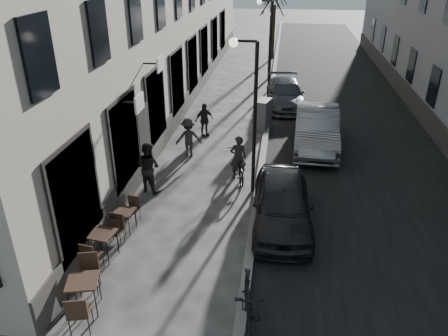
% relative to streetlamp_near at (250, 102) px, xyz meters
% --- Properties ---
extents(ground, '(120.00, 120.00, 0.00)m').
position_rel_streetlamp_near_xyz_m(ground, '(0.17, -6.00, -3.16)').
color(ground, '#3D3B38').
rests_on(ground, ground).
extents(road, '(7.30, 60.00, 0.00)m').
position_rel_streetlamp_near_xyz_m(road, '(4.02, 10.00, -3.16)').
color(road, black).
rests_on(road, ground).
extents(kerb, '(0.25, 60.00, 0.12)m').
position_rel_streetlamp_near_xyz_m(kerb, '(0.37, 10.00, -3.10)').
color(kerb, gray).
rests_on(kerb, ground).
extents(streetlamp_near, '(0.90, 0.28, 5.09)m').
position_rel_streetlamp_near_xyz_m(streetlamp_near, '(0.00, 0.00, 0.00)').
color(streetlamp_near, black).
rests_on(streetlamp_near, ground).
extents(streetlamp_far, '(0.90, 0.28, 5.09)m').
position_rel_streetlamp_near_xyz_m(streetlamp_far, '(0.00, 12.00, 0.00)').
color(streetlamp_far, black).
rests_on(streetlamp_far, ground).
extents(tree_near, '(2.40, 2.40, 5.70)m').
position_rel_streetlamp_near_xyz_m(tree_near, '(0.07, 15.00, 1.50)').
color(tree_near, black).
rests_on(tree_near, ground).
extents(bistro_set_a, '(0.85, 1.71, 0.98)m').
position_rel_streetlamp_near_xyz_m(bistro_set_a, '(-3.16, -6.02, -2.66)').
color(bistro_set_a, '#332016').
rests_on(bistro_set_a, ground).
extents(bistro_set_b, '(0.72, 1.60, 0.92)m').
position_rel_streetlamp_near_xyz_m(bistro_set_b, '(-3.45, -4.16, -2.69)').
color(bistro_set_b, '#332016').
rests_on(bistro_set_b, ground).
extents(bistro_set_c, '(0.61, 1.39, 0.80)m').
position_rel_streetlamp_near_xyz_m(bistro_set_c, '(-3.32, -2.87, -2.75)').
color(bistro_set_c, '#332016').
rests_on(bistro_set_c, ground).
extents(sign_board, '(0.45, 0.61, 0.97)m').
position_rel_streetlamp_near_xyz_m(sign_board, '(-3.83, -6.46, -2.77)').
color(sign_board, black).
rests_on(sign_board, ground).
extents(utility_cabinet, '(0.75, 1.05, 1.42)m').
position_rel_streetlamp_near_xyz_m(utility_cabinet, '(0.19, 5.81, -2.45)').
color(utility_cabinet, '#5E5E60').
rests_on(utility_cabinet, ground).
extents(bicycle, '(1.15, 2.02, 1.00)m').
position_rel_streetlamp_near_xyz_m(bicycle, '(-0.42, 0.88, -2.66)').
color(bicycle, black).
rests_on(bicycle, ground).
extents(cyclist_rider, '(0.68, 0.54, 1.64)m').
position_rel_streetlamp_near_xyz_m(cyclist_rider, '(-0.42, 0.88, -2.34)').
color(cyclist_rider, black).
rests_on(cyclist_rider, ground).
extents(pedestrian_near, '(1.05, 0.94, 1.78)m').
position_rel_streetlamp_near_xyz_m(pedestrian_near, '(-3.30, -0.44, -2.27)').
color(pedestrian_near, black).
rests_on(pedestrian_near, ground).
extents(pedestrian_mid, '(1.15, 0.85, 1.59)m').
position_rel_streetlamp_near_xyz_m(pedestrian_mid, '(-2.56, 2.52, -2.37)').
color(pedestrian_mid, '#2B2826').
rests_on(pedestrian_mid, ground).
extents(pedestrian_far, '(0.92, 0.83, 1.50)m').
position_rel_streetlamp_near_xyz_m(pedestrian_far, '(-2.33, 4.72, -2.41)').
color(pedestrian_far, black).
rests_on(pedestrian_far, ground).
extents(car_near, '(1.89, 4.30, 1.44)m').
position_rel_streetlamp_near_xyz_m(car_near, '(1.17, -1.93, -2.44)').
color(car_near, black).
rests_on(car_near, ground).
extents(car_mid, '(1.90, 4.99, 1.63)m').
position_rel_streetlamp_near_xyz_m(car_mid, '(2.47, 4.14, -2.35)').
color(car_mid, gray).
rests_on(car_mid, ground).
extents(car_far, '(2.29, 4.75, 1.34)m').
position_rel_streetlamp_near_xyz_m(car_far, '(1.17, 9.41, -2.49)').
color(car_far, '#363940').
rests_on(car_far, ground).
extents(moped, '(0.85, 2.12, 1.24)m').
position_rel_streetlamp_near_xyz_m(moped, '(0.52, -6.04, -2.54)').
color(moped, black).
rests_on(moped, ground).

